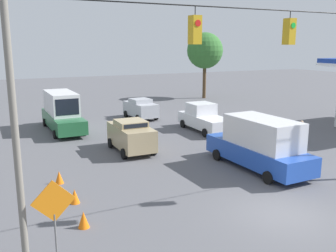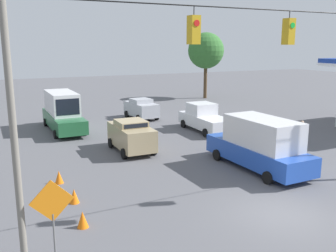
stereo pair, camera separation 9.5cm
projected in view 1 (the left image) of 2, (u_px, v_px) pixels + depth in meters
The scene contains 13 objects.
ground_plane at pixel (282, 214), 14.94m from camera, with size 140.00×140.00×0.00m, color #56565B.
overhead_signal_span at pixel (287, 82), 14.10m from camera, with size 19.37×0.38×8.48m.
box_truck_green_withflow_far at pixel (62, 112), 29.35m from camera, with size 2.35×7.33×3.03m.
pickup_truck_white_oncoming_far at pixel (204, 118), 29.41m from camera, with size 2.37×5.55×2.12m.
box_truck_blue_crossing_near at pixel (260, 144), 20.14m from camera, with size 2.55×6.70×2.83m.
sedan_silver_oncoming_deep at pixel (141, 108), 34.12m from camera, with size 2.24×3.99×1.85m.
sedan_tan_withflow_mid at pixel (131, 135), 23.55m from camera, with size 2.18×4.21×2.01m.
traffic_cone_nearest at pixel (84, 220), 13.76m from camera, with size 0.42×0.42×0.63m, color orange.
traffic_cone_second at pixel (75, 196), 15.89m from camera, with size 0.42×0.42×0.63m, color orange.
traffic_cone_third at pixel (59, 177), 18.17m from camera, with size 0.42×0.42×0.63m, color orange.
work_zone_sign at pixel (54, 208), 10.80m from camera, with size 1.27×0.06×2.84m.
pedestrian at pixel (301, 132), 25.65m from camera, with size 0.40×0.28×1.58m.
tree_horizon_left at pixel (205, 51), 46.54m from camera, with size 4.47×4.47×8.19m.
Camera 1 is at (10.25, 10.38, 6.59)m, focal length 40.00 mm.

